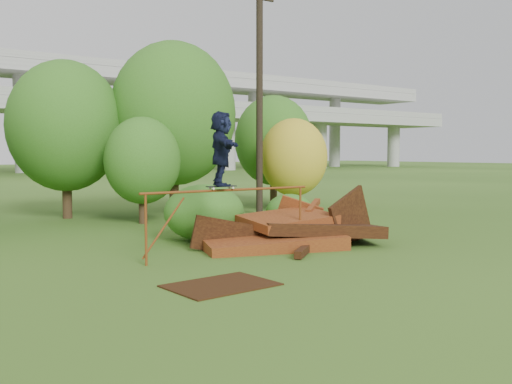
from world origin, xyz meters
TOP-DOWN VIEW (x-y plane):
  - ground at (0.00, 0.00)m, footprint 240.00×240.00m
  - scrap_pile at (0.81, 2.52)m, footprint 5.78×3.69m
  - grind_rail at (-1.50, 2.16)m, footprint 4.83×0.21m
  - skateboard at (-1.74, 2.17)m, footprint 0.79×0.23m
  - skater at (-1.74, 2.17)m, footprint 1.16×1.79m
  - flat_plate at (-3.43, -0.46)m, footprint 2.11×1.56m
  - tree_1 at (-2.23, 12.80)m, footprint 4.47×4.47m
  - tree_2 at (-0.50, 9.52)m, footprint 2.78×2.78m
  - tree_3 at (1.82, 11.49)m, footprint 5.18×5.18m
  - tree_4 at (6.70, 9.57)m, footprint 2.97×2.97m
  - tree_5 at (7.89, 12.56)m, footprint 3.85×3.85m
  - shrub_left at (-0.74, 4.70)m, footprint 2.42×2.24m
  - shrub_right at (3.02, 5.33)m, footprint 1.68×1.54m
  - utility_pole at (4.77, 9.47)m, footprint 1.40×0.28m

SIDE VIEW (x-z plane):
  - ground at x=0.00m, z-range 0.00..0.00m
  - flat_plate at x=-3.43m, z-range 0.00..0.03m
  - scrap_pile at x=0.81m, z-range -0.62..1.35m
  - shrub_right at x=3.02m, z-range 0.00..1.19m
  - shrub_left at x=-0.74m, z-range 0.00..1.68m
  - grind_rail at x=-1.50m, z-range 0.50..2.20m
  - skateboard at x=-1.74m, z-range 1.73..1.81m
  - tree_2 at x=-0.50m, z-range 0.35..4.27m
  - tree_4 at x=6.70m, z-range 0.34..4.44m
  - skater at x=-1.74m, z-range 1.78..3.63m
  - tree_5 at x=7.89m, z-range 0.48..5.90m
  - tree_1 at x=-2.23m, z-range 0.53..6.75m
  - tree_3 at x=1.82m, z-range 0.61..7.80m
  - utility_pole at x=4.77m, z-range 0.07..9.78m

